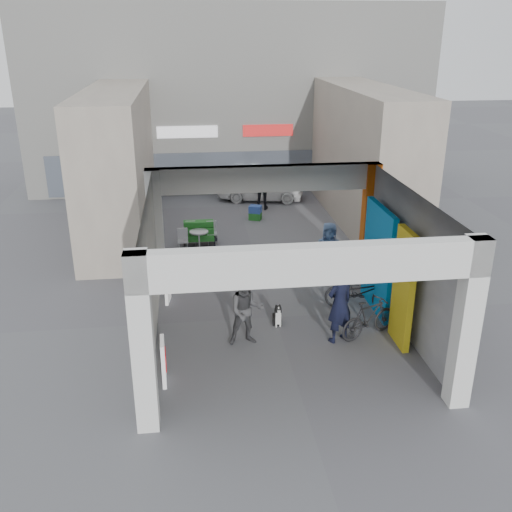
{
  "coord_description": "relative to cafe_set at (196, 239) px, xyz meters",
  "views": [
    {
      "loc": [
        -2.08,
        -12.9,
        6.9
      ],
      "look_at": [
        -0.37,
        1.0,
        1.32
      ],
      "focal_mm": 40.0,
      "sensor_mm": 36.0,
      "label": 1
    }
  ],
  "objects": [
    {
      "name": "bollard_center",
      "position": [
        1.82,
        -3.08,
        0.16
      ],
      "size": [
        0.09,
        0.09,
        0.88
      ],
      "primitive_type": "cylinder",
      "color": "#979A9F",
      "rests_on": "ground"
    },
    {
      "name": "bollard_left",
      "position": [
        0.16,
        -2.75,
        0.18
      ],
      "size": [
        0.09,
        0.09,
        0.92
      ],
      "primitive_type": "cylinder",
      "color": "#979A9F",
      "rests_on": "ground"
    },
    {
      "name": "bicycle_front",
      "position": [
        4.19,
        -5.12,
        0.21
      ],
      "size": [
        1.97,
        1.07,
        0.98
      ],
      "primitive_type": "imported",
      "rotation": [
        0.0,
        0.0,
        1.33
      ],
      "color": "black",
      "rests_on": "ground"
    },
    {
      "name": "bicycle_rear",
      "position": [
        3.97,
        -6.56,
        0.2
      ],
      "size": [
        1.66,
        1.07,
        0.97
      ],
      "primitive_type": "imported",
      "rotation": [
        0.0,
        0.0,
        1.99
      ],
      "color": "black",
      "rests_on": "ground"
    },
    {
      "name": "man_elderly",
      "position": [
        3.8,
        -3.12,
        0.59
      ],
      "size": [
        0.94,
        0.7,
        1.75
      ],
      "primitive_type": "imported",
      "rotation": [
        0.0,
        0.0,
        -0.18
      ],
      "color": "#5370A2",
      "rests_on": "ground"
    },
    {
      "name": "ground",
      "position": [
        1.89,
        -5.33,
        -0.28
      ],
      "size": [
        90.0,
        90.0,
        0.0
      ],
      "primitive_type": "plane",
      "color": "#55565A",
      "rests_on": "ground"
    },
    {
      "name": "bollard_right",
      "position": [
        3.48,
        -3.11,
        0.21
      ],
      "size": [
        0.09,
        0.09,
        0.99
      ],
      "primitive_type": "cylinder",
      "color": "#979A9F",
      "rests_on": "ground"
    },
    {
      "name": "far_building",
      "position": [
        1.89,
        8.66,
        3.71
      ],
      "size": [
        18.0,
        4.08,
        8.0
      ],
      "color": "silver",
      "rests_on": "ground"
    },
    {
      "name": "advert_board_far",
      "position": [
        -0.85,
        -4.06,
        0.22
      ],
      "size": [
        0.16,
        0.56,
        1.0
      ],
      "rotation": [
        0.0,
        0.0,
        -0.13
      ],
      "color": "white",
      "rests_on": "ground"
    },
    {
      "name": "man_with_dog",
      "position": [
        3.2,
        -6.66,
        0.69
      ],
      "size": [
        0.85,
        0.74,
        1.95
      ],
      "primitive_type": "imported",
      "rotation": [
        0.0,
        0.0,
        3.61
      ],
      "color": "black",
      "rests_on": "ground"
    },
    {
      "name": "cafe_set",
      "position": [
        0.0,
        0.0,
        0.0
      ],
      "size": [
        1.33,
        1.07,
        0.8
      ],
      "rotation": [
        0.0,
        0.0,
        0.05
      ],
      "color": "#A6A7AB",
      "rests_on": "ground"
    },
    {
      "name": "man_back_turned",
      "position": [
        1.02,
        -6.53,
        0.57
      ],
      "size": [
        0.87,
        0.69,
        1.71
      ],
      "primitive_type": "imported",
      "rotation": [
        0.0,
        0.0,
        0.06
      ],
      "color": "#404143",
      "rests_on": "ground"
    },
    {
      "name": "advert_board_near",
      "position": [
        -0.85,
        -7.92,
        0.22
      ],
      "size": [
        0.12,
        0.55,
        1.0
      ],
      "rotation": [
        0.0,
        0.0,
        0.04
      ],
      "color": "white",
      "rests_on": "ground"
    },
    {
      "name": "border_collie",
      "position": [
        1.89,
        -5.74,
        -0.05
      ],
      "size": [
        0.22,
        0.43,
        0.6
      ],
      "rotation": [
        0.0,
        0.0,
        -0.11
      ],
      "color": "black",
      "rests_on": "ground"
    },
    {
      "name": "crate_stack",
      "position": [
        2.36,
        2.78,
        -0.0
      ],
      "size": [
        0.55,
        0.49,
        0.56
      ],
      "rotation": [
        0.0,
        0.0,
        -0.39
      ],
      "color": "#1B5F1B",
      "rests_on": "ground"
    },
    {
      "name": "white_van",
      "position": [
        2.93,
        5.51,
        0.34
      ],
      "size": [
        3.87,
        2.17,
        1.24
      ],
      "primitive_type": "imported",
      "rotation": [
        0.0,
        0.0,
        1.37
      ],
      "color": "white",
      "rests_on": "ground"
    },
    {
      "name": "produce_stand",
      "position": [
        0.11,
        0.25,
        0.03
      ],
      "size": [
        1.22,
        0.66,
        0.8
      ],
      "rotation": [
        0.0,
        0.0,
        0.18
      ],
      "color": "black",
      "rests_on": "ground"
    },
    {
      "name": "plaza_bldg_right",
      "position": [
        6.39,
        2.17,
        2.22
      ],
      "size": [
        2.0,
        9.0,
        5.0
      ],
      "primitive_type": "cube",
      "color": "#A39887",
      "rests_on": "ground"
    },
    {
      "name": "plaza_bldg_left",
      "position": [
        -2.61,
        2.17,
        2.22
      ],
      "size": [
        2.0,
        9.0,
        5.0
      ],
      "primitive_type": "cube",
      "color": "#A39887",
      "rests_on": "ground"
    },
    {
      "name": "arcade_canopy",
      "position": [
        2.43,
        -6.15,
        2.02
      ],
      "size": [
        6.4,
        6.45,
        6.4
      ],
      "color": "silver",
      "rests_on": "ground"
    },
    {
      "name": "man_crates",
      "position": [
        2.83,
        4.09,
        0.65
      ],
      "size": [
        1.18,
        0.8,
        1.86
      ],
      "primitive_type": "imported",
      "rotation": [
        0.0,
        0.0,
        2.79
      ],
      "color": "black",
      "rests_on": "ground"
    }
  ]
}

